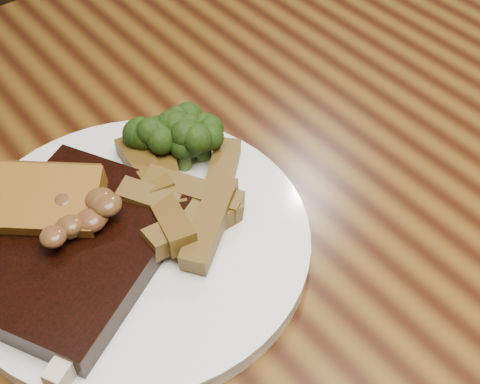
# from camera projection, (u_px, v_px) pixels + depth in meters

# --- Properties ---
(dining_table) EXTENTS (1.60, 0.90, 0.75)m
(dining_table) POSITION_uv_depth(u_px,v_px,m) (227.00, 282.00, 0.65)
(dining_table) COLOR #553511
(dining_table) RESTS_ON ground
(chair_far) EXTENTS (0.47, 0.47, 0.80)m
(chair_far) POSITION_uv_depth(u_px,v_px,m) (7.00, 120.00, 1.16)
(chair_far) COLOR black
(chair_far) RESTS_ON ground
(plate) EXTENTS (0.31, 0.31, 0.01)m
(plate) POSITION_uv_depth(u_px,v_px,m) (136.00, 242.00, 0.56)
(plate) COLOR white
(plate) RESTS_ON dining_table
(steak) EXTENTS (0.22, 0.20, 0.03)m
(steak) POSITION_uv_depth(u_px,v_px,m) (73.00, 249.00, 0.53)
(steak) COLOR black
(steak) RESTS_ON plate
(steak_bone) EXTENTS (0.14, 0.09, 0.02)m
(steak_bone) POSITION_uv_depth(u_px,v_px,m) (113.00, 302.00, 0.50)
(steak_bone) COLOR beige
(steak_bone) RESTS_ON plate
(mushroom_pile) EXTENTS (0.07, 0.07, 0.03)m
(mushroom_pile) POSITION_uv_depth(u_px,v_px,m) (70.00, 221.00, 0.52)
(mushroom_pile) COLOR brown
(mushroom_pile) RESTS_ON steak
(garlic_bread) EXTENTS (0.12, 0.12, 0.02)m
(garlic_bread) POSITION_uv_depth(u_px,v_px,m) (38.00, 218.00, 0.56)
(garlic_bread) COLOR #925E1A
(garlic_bread) RESTS_ON plate
(potato_wedges) EXTENTS (0.11, 0.11, 0.02)m
(potato_wedges) POSITION_uv_depth(u_px,v_px,m) (192.00, 184.00, 0.58)
(potato_wedges) COLOR brown
(potato_wedges) RESTS_ON plate
(broccoli_cluster) EXTENTS (0.08, 0.08, 0.04)m
(broccoli_cluster) POSITION_uv_depth(u_px,v_px,m) (164.00, 144.00, 0.61)
(broccoli_cluster) COLOR #1F3A0D
(broccoli_cluster) RESTS_ON plate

